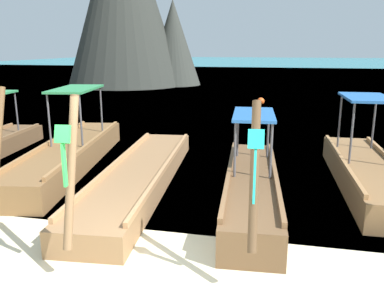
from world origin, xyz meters
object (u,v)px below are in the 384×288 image
longtail_boat_green_ribbon (140,176)px  longtail_boat_turquoise_ribbon (251,186)px  longtail_boat_red_ribbon (366,172)px  mooring_buoy_near (261,101)px  longtail_boat_blue_ribbon (70,154)px

longtail_boat_green_ribbon → longtail_boat_turquoise_ribbon: (2.60, -0.50, 0.11)m
longtail_boat_green_ribbon → longtail_boat_turquoise_ribbon: bearing=-10.8°
longtail_boat_red_ribbon → mooring_buoy_near: size_ratio=13.85×
longtail_boat_green_ribbon → mooring_buoy_near: bearing=81.3°
longtail_boat_red_ribbon → mooring_buoy_near: longtail_boat_red_ribbon is taller
longtail_boat_turquoise_ribbon → mooring_buoy_near: 14.46m
longtail_boat_turquoise_ribbon → longtail_boat_red_ribbon: bearing=31.7°
longtail_boat_green_ribbon → longtail_boat_blue_ribbon: bearing=156.5°
longtail_boat_red_ribbon → mooring_buoy_near: bearing=103.0°
longtail_boat_red_ribbon → longtail_boat_green_ribbon: bearing=-168.3°
longtail_boat_turquoise_ribbon → longtail_boat_blue_ribbon: bearing=162.9°
mooring_buoy_near → longtail_boat_red_ribbon: bearing=-77.0°
mooring_buoy_near → longtail_boat_green_ribbon: bearing=-98.7°
longtail_boat_green_ribbon → mooring_buoy_near: longtail_boat_green_ribbon is taller
longtail_boat_red_ribbon → longtail_boat_turquoise_ribbon: bearing=-148.3°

